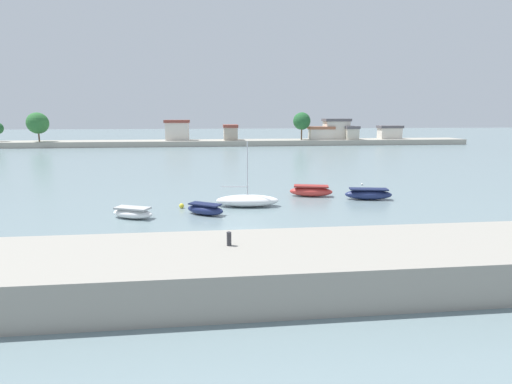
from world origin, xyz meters
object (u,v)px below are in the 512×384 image
(moored_boat_3, at_px, (311,191))
(moored_boat_1, at_px, (205,209))
(mooring_bollard, at_px, (229,239))
(moored_boat_2, at_px, (247,200))
(moored_boat_0, at_px, (133,213))
(mooring_buoy_1, at_px, (182,206))
(moored_boat_4, at_px, (368,194))
(mooring_buoy_0, at_px, (362,184))

(moored_boat_3, bearing_deg, moored_boat_1, -135.14)
(mooring_bollard, xyz_separation_m, moored_boat_2, (2.32, 16.18, -1.73))
(mooring_bollard, bearing_deg, moored_boat_1, 95.49)
(mooring_bollard, bearing_deg, moored_boat_0, 117.60)
(mooring_bollard, distance_m, mooring_buoy_1, 16.58)
(moored_boat_1, bearing_deg, moored_boat_0, -143.63)
(moored_boat_3, xyz_separation_m, mooring_buoy_1, (-12.23, -3.71, -0.31))
(mooring_bollard, xyz_separation_m, moored_boat_4, (13.89, 17.76, -1.74))
(moored_boat_0, height_order, moored_boat_3, moored_boat_3)
(mooring_bollard, distance_m, moored_boat_0, 14.90)
(moored_boat_0, distance_m, moored_boat_2, 9.67)
(moored_boat_2, distance_m, mooring_buoy_0, 16.62)
(moored_boat_0, bearing_deg, moored_boat_3, 45.87)
(mooring_buoy_0, bearing_deg, mooring_buoy_1, -154.78)
(moored_boat_3, distance_m, moored_boat_4, 5.41)
(mooring_bollard, height_order, mooring_buoy_1, mooring_bollard)
(moored_boat_1, bearing_deg, mooring_buoy_0, 65.25)
(moored_boat_0, height_order, moored_boat_2, moored_boat_2)
(moored_boat_3, bearing_deg, mooring_buoy_0, 50.31)
(moored_boat_0, bearing_deg, moored_boat_1, 27.70)
(moored_boat_4, bearing_deg, mooring_buoy_0, 83.42)
(mooring_bollard, xyz_separation_m, moored_boat_0, (-6.85, 13.10, -1.83))
(moored_boat_2, bearing_deg, mooring_bollard, -92.40)
(moored_boat_2, xyz_separation_m, mooring_buoy_1, (-5.66, -0.07, -0.31))
(mooring_buoy_0, xyz_separation_m, mooring_buoy_1, (-19.54, -9.20, 0.09))
(mooring_bollard, relative_size, moored_boat_2, 0.11)
(mooring_buoy_1, bearing_deg, moored_boat_0, -139.39)
(moored_boat_0, relative_size, moored_boat_2, 0.64)
(moored_boat_1, xyz_separation_m, moored_boat_3, (10.20, 6.24, 0.08))
(moored_boat_4, bearing_deg, mooring_bollard, -117.68)
(moored_boat_3, height_order, mooring_buoy_0, moored_boat_3)
(moored_boat_0, distance_m, moored_boat_1, 5.57)
(moored_boat_3, height_order, mooring_buoy_1, moored_boat_3)
(moored_boat_4, height_order, mooring_buoy_0, moored_boat_4)
(moored_boat_1, xyz_separation_m, moored_boat_2, (3.62, 2.60, 0.08))
(moored_boat_3, distance_m, mooring_buoy_1, 12.79)
(moored_boat_4, height_order, mooring_buoy_1, moored_boat_4)
(moored_boat_2, xyz_separation_m, moored_boat_4, (11.58, 1.58, -0.01))
(mooring_buoy_0, distance_m, mooring_buoy_1, 21.60)
(moored_boat_4, relative_size, mooring_buoy_1, 10.83)
(mooring_buoy_0, relative_size, mooring_buoy_1, 0.58)
(moored_boat_3, relative_size, mooring_buoy_1, 10.42)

